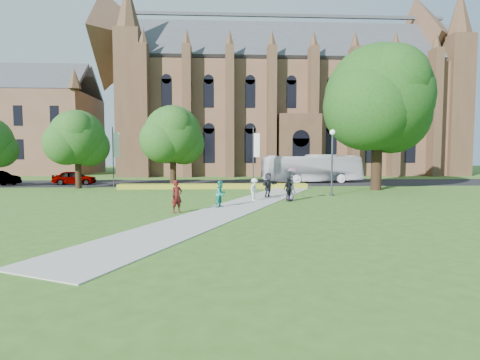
{
  "coord_description": "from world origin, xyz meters",
  "views": [
    {
      "loc": [
        -1.29,
        -22.66,
        3.32
      ],
      "look_at": [
        -0.03,
        1.86,
        1.6
      ],
      "focal_mm": 28.0,
      "sensor_mm": 36.0,
      "label": 1
    }
  ],
  "objects": [
    {
      "name": "pedestrian_3",
      "position": [
        3.42,
        3.07,
        0.87
      ],
      "size": [
        0.99,
        0.94,
        1.65
      ],
      "primitive_type": "imported",
      "rotation": [
        0.0,
        0.0,
        0.72
      ],
      "color": "black",
      "rests_on": "footpath"
    },
    {
      "name": "pedestrian_1",
      "position": [
        -1.3,
        0.26,
        0.86
      ],
      "size": [
        0.99,
        1.01,
        1.65
      ],
      "primitive_type": "imported",
      "rotation": [
        0.0,
        0.0,
        0.87
      ],
      "color": "teal",
      "rests_on": "footpath"
    },
    {
      "name": "banner_pole_1",
      "position": [
        -11.89,
        15.2,
        3.39
      ],
      "size": [
        0.7,
        0.1,
        6.0
      ],
      "color": "#38383D",
      "rests_on": "ground"
    },
    {
      "name": "street_tree_1",
      "position": [
        -6.0,
        14.5,
        5.22
      ],
      "size": [
        5.6,
        5.6,
        8.05
      ],
      "color": "#332114",
      "rests_on": "ground"
    },
    {
      "name": "pedestrian_4",
      "position": [
        3.61,
        3.4,
        0.83
      ],
      "size": [
        0.91,
        0.8,
        1.57
      ],
      "primitive_type": "imported",
      "rotation": [
        0.0,
        0.0,
        0.48
      ],
      "color": "gray",
      "rests_on": "footpath"
    },
    {
      "name": "tour_coach",
      "position": [
        9.21,
        19.98,
        1.64
      ],
      "size": [
        11.85,
        4.18,
        3.23
      ],
      "primitive_type": "imported",
      "rotation": [
        0.0,
        0.0,
        1.7
      ],
      "color": "white",
      "rests_on": "road"
    },
    {
      "name": "car_0",
      "position": [
        -17.04,
        18.33,
        0.77
      ],
      "size": [
        4.49,
        2.05,
        1.49
      ],
      "primitive_type": "imported",
      "rotation": [
        0.0,
        0.0,
        1.64
      ],
      "color": "gray",
      "rests_on": "road"
    },
    {
      "name": "footpath",
      "position": [
        0.0,
        1.0,
        0.02
      ],
      "size": [
        15.58,
        28.54,
        0.04
      ],
      "primitive_type": "cube",
      "rotation": [
        0.0,
        0.0,
        -0.44
      ],
      "color": "#B2B2A8",
      "rests_on": "ground"
    },
    {
      "name": "pedestrian_2",
      "position": [
        1.07,
        3.48,
        0.82
      ],
      "size": [
        1.02,
        1.17,
        1.57
      ],
      "primitive_type": "imported",
      "rotation": [
        0.0,
        0.0,
        1.02
      ],
      "color": "silver",
      "rests_on": "footpath"
    },
    {
      "name": "flower_hedge",
      "position": [
        -2.0,
        13.2,
        0.23
      ],
      "size": [
        18.0,
        1.4,
        0.45
      ],
      "primitive_type": "cube",
      "color": "gold",
      "rests_on": "ground"
    },
    {
      "name": "large_tree",
      "position": [
        13.0,
        11.0,
        8.37
      ],
      "size": [
        9.6,
        9.6,
        13.2
      ],
      "color": "#332114",
      "rests_on": "ground"
    },
    {
      "name": "pedestrian_5",
      "position": [
        2.29,
        5.41,
        0.97
      ],
      "size": [
        1.56,
        1.65,
        1.86
      ],
      "primitive_type": "imported",
      "rotation": [
        0.0,
        0.0,
        0.84
      ],
      "color": "#26272E",
      "rests_on": "footpath"
    },
    {
      "name": "ground",
      "position": [
        0.0,
        0.0,
        0.0
      ],
      "size": [
        160.0,
        160.0,
        0.0
      ],
      "primitive_type": "plane",
      "color": "#375C1B",
      "rests_on": "ground"
    },
    {
      "name": "parasol",
      "position": [
        3.79,
        3.5,
        1.92
      ],
      "size": [
        0.92,
        0.92,
        0.61
      ],
      "primitive_type": "imported",
      "rotation": [
        0.0,
        0.0,
        -0.43
      ],
      "color": "#EAA5C6",
      "rests_on": "pedestrian_4"
    },
    {
      "name": "road",
      "position": [
        0.0,
        20.0,
        0.01
      ],
      "size": [
        160.0,
        10.0,
        0.02
      ],
      "primitive_type": "cube",
      "color": "black",
      "rests_on": "ground"
    },
    {
      "name": "cathedral",
      "position": [
        10.0,
        39.73,
        12.98
      ],
      "size": [
        52.6,
        18.25,
        28.0
      ],
      "color": "brown",
      "rests_on": "ground"
    },
    {
      "name": "building_west",
      "position": [
        -34.0,
        42.0,
        9.21
      ],
      "size": [
        22.0,
        14.0,
        18.3
      ],
      "color": "brown",
      "rests_on": "ground"
    },
    {
      "name": "banner_pole_0",
      "position": [
        2.11,
        15.2,
        3.39
      ],
      "size": [
        0.7,
        0.1,
        6.0
      ],
      "color": "#38383D",
      "rests_on": "ground"
    },
    {
      "name": "pedestrian_0",
      "position": [
        -3.76,
        -1.72,
        0.95
      ],
      "size": [
        0.79,
        0.74,
        1.81
      ],
      "primitive_type": "imported",
      "rotation": [
        0.0,
        0.0,
        0.64
      ],
      "color": "#4D1211",
      "rests_on": "footpath"
    },
    {
      "name": "streetlamp",
      "position": [
        7.5,
        6.5,
        3.3
      ],
      "size": [
        0.44,
        0.44,
        5.24
      ],
      "color": "#38383D",
      "rests_on": "ground"
    },
    {
      "name": "street_tree_0",
      "position": [
        -15.0,
        14.0,
        4.87
      ],
      "size": [
        5.2,
        5.2,
        7.5
      ],
      "color": "#332114",
      "rests_on": "ground"
    }
  ]
}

